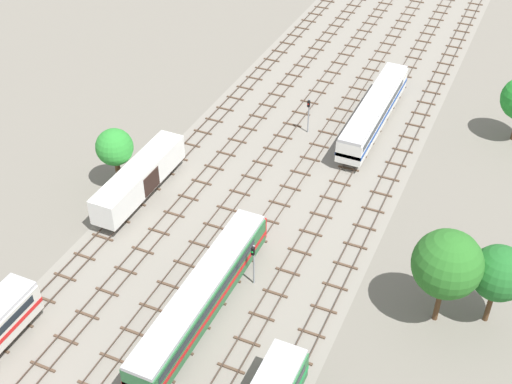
% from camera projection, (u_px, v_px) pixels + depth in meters
% --- Properties ---
extents(ground_plane, '(480.00, 480.00, 0.00)m').
position_uv_depth(ground_plane, '(272.00, 181.00, 73.71)').
color(ground_plane, slate).
extents(ballast_bed, '(26.94, 176.00, 0.01)m').
position_uv_depth(ballast_bed, '(272.00, 181.00, 73.71)').
color(ballast_bed, gray).
rests_on(ballast_bed, ground).
extents(track_far_left, '(2.40, 126.00, 0.29)m').
position_uv_depth(track_far_left, '(185.00, 151.00, 78.09)').
color(track_far_left, '#47382D').
rests_on(track_far_left, ground).
extents(track_left, '(2.40, 126.00, 0.29)m').
position_uv_depth(track_left, '(220.00, 160.00, 76.59)').
color(track_left, '#47382D').
rests_on(track_left, ground).
extents(track_centre_left, '(2.40, 126.00, 0.29)m').
position_uv_depth(track_centre_left, '(257.00, 170.00, 75.10)').
color(track_centre_left, '#47382D').
rests_on(track_centre_left, ground).
extents(track_centre, '(2.40, 126.00, 0.29)m').
position_uv_depth(track_centre, '(295.00, 180.00, 73.61)').
color(track_centre, '#47382D').
rests_on(track_centre, ground).
extents(track_centre_right, '(2.40, 126.00, 0.29)m').
position_uv_depth(track_centre_right, '(335.00, 190.00, 72.11)').
color(track_centre_right, '#47382D').
rests_on(track_centre_right, ground).
extents(track_right, '(2.40, 126.00, 0.29)m').
position_uv_depth(track_right, '(377.00, 201.00, 70.62)').
color(track_right, '#47382D').
rests_on(track_right, ground).
extents(diesel_railcar_centre_mid, '(2.96, 20.50, 3.80)m').
position_uv_depth(diesel_railcar_centre_mid, '(202.00, 295.00, 56.56)').
color(diesel_railcar_centre_mid, '#286638').
rests_on(diesel_railcar_centre_mid, ground).
extents(freight_boxcar_far_left_midfar, '(2.87, 14.00, 3.60)m').
position_uv_depth(freight_boxcar_far_left_midfar, '(140.00, 178.00, 69.99)').
color(freight_boxcar_far_left_midfar, white).
rests_on(freight_boxcar_far_left_midfar, ground).
extents(diesel_railcar_centre_right_far, '(2.96, 20.50, 3.80)m').
position_uv_depth(diesel_railcar_centre_right_far, '(374.00, 110.00, 80.49)').
color(diesel_railcar_centre_right_far, white).
rests_on(diesel_railcar_centre_right_far, ground).
extents(signal_post_nearest, '(0.28, 0.47, 4.54)m').
position_uv_depth(signal_post_nearest, '(253.00, 260.00, 59.51)').
color(signal_post_nearest, gray).
rests_on(signal_post_nearest, ground).
extents(signal_post_near, '(0.28, 0.47, 4.50)m').
position_uv_depth(signal_post_near, '(309.00, 111.00, 79.71)').
color(signal_post_near, gray).
rests_on(signal_post_near, ground).
extents(lineside_tree_1, '(5.77, 5.77, 9.30)m').
position_uv_depth(lineside_tree_1, '(447.00, 264.00, 54.07)').
color(lineside_tree_1, '#4C331E').
rests_on(lineside_tree_1, ground).
extents(lineside_tree_3, '(4.70, 4.70, 7.88)m').
position_uv_depth(lineside_tree_3, '(499.00, 273.00, 54.52)').
color(lineside_tree_3, '#4C331E').
rests_on(lineside_tree_3, ground).
extents(lineside_tree_4, '(3.94, 3.94, 7.01)m').
position_uv_depth(lineside_tree_4, '(115.00, 148.00, 69.92)').
color(lineside_tree_4, '#4C331E').
rests_on(lineside_tree_4, ground).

